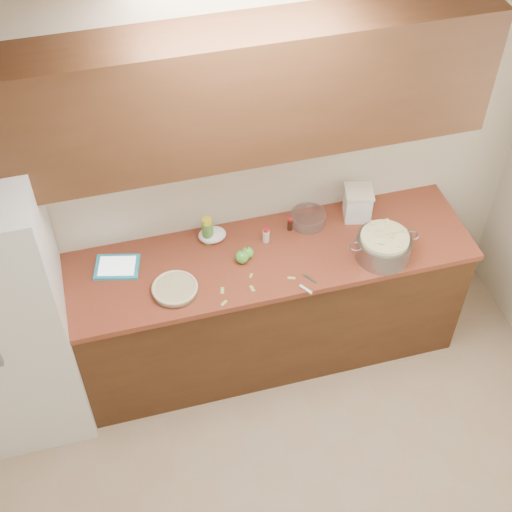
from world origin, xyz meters
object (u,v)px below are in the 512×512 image
object	(u,v)px
pie	(175,289)
flour_canister	(358,203)
colander	(383,246)
tablet	(117,267)

from	to	relation	value
pie	flour_canister	distance (m)	1.24
colander	flour_canister	size ratio (longest dim) A/B	2.05
pie	colander	xyz separation A→B (m)	(1.22, -0.04, 0.05)
pie	colander	world-z (taller)	colander
colander	tablet	size ratio (longest dim) A/B	1.47
colander	tablet	world-z (taller)	colander
flour_canister	pie	bearing A→B (deg)	-165.13
colander	flour_canister	xyz separation A→B (m)	(-0.03, 0.36, 0.03)
colander	flour_canister	world-z (taller)	flour_canister
pie	tablet	distance (m)	0.39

